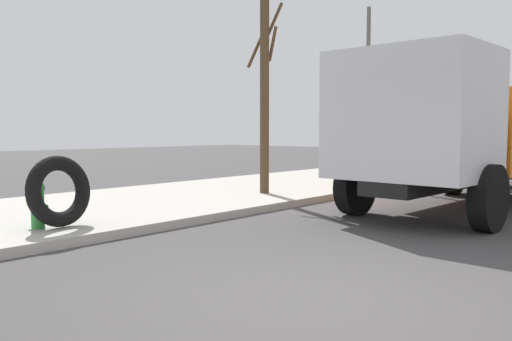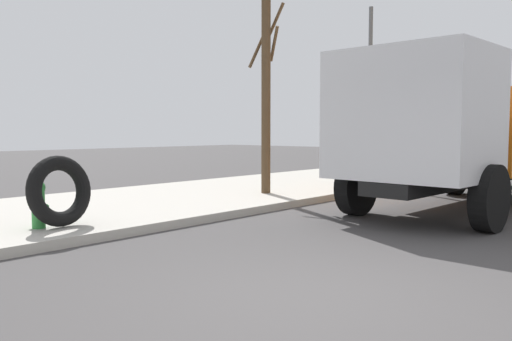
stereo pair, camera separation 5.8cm
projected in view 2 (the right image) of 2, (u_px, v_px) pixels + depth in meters
ground_plane at (325, 304)px, 4.94m from camera, size 80.00×80.00×0.00m
sidewalk_curb at (18, 219)px, 9.24m from camera, size 36.00×5.00×0.15m
fire_hydrant at (38, 203)px, 7.93m from camera, size 0.23×0.51×0.73m
loose_tire at (60, 191)px, 8.02m from camera, size 1.14×0.50×1.12m
dump_truck_orange at (466, 132)px, 10.69m from camera, size 7.09×3.01×3.00m
bare_tree at (266, 79)px, 12.29m from camera, size 0.62×0.70×5.27m
street_light_pole at (370, 95)px, 15.39m from camera, size 0.12×0.12×5.08m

